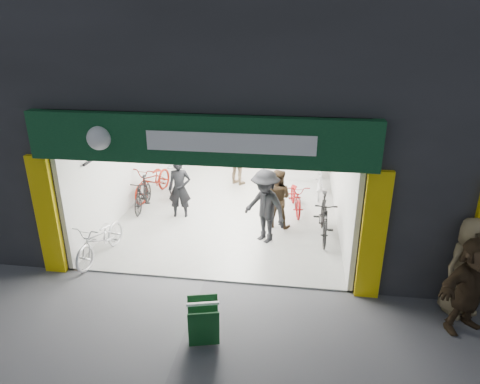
% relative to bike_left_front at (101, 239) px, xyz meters
% --- Properties ---
extents(ground, '(60.00, 60.00, 0.00)m').
position_rel_bike_left_front_xyz_m(ground, '(2.50, -0.60, -0.47)').
color(ground, '#56565B').
rests_on(ground, ground).
extents(building, '(17.00, 10.27, 8.00)m').
position_rel_bike_left_front_xyz_m(building, '(3.41, 4.39, 3.84)').
color(building, '#232326').
rests_on(building, ground).
extents(bike_left_front, '(0.88, 1.88, 0.95)m').
position_rel_bike_left_front_xyz_m(bike_left_front, '(0.00, 0.00, 0.00)').
color(bike_left_front, silver).
rests_on(bike_left_front, ground).
extents(bike_left_midfront, '(0.54, 1.59, 0.94)m').
position_rel_bike_left_front_xyz_m(bike_left_midfront, '(0.00, 2.71, -0.00)').
color(bike_left_midfront, black).
rests_on(bike_left_midfront, ground).
extents(bike_left_midback, '(1.07, 2.11, 1.06)m').
position_rel_bike_left_front_xyz_m(bike_left_midback, '(0.00, 3.63, 0.06)').
color(bike_left_midback, maroon).
rests_on(bike_left_midback, ground).
extents(bike_left_back, '(0.63, 1.79, 1.06)m').
position_rel_bike_left_front_xyz_m(bike_left_back, '(0.70, 3.96, 0.05)').
color(bike_left_back, '#A7A8AC').
rests_on(bike_left_back, ground).
extents(bike_right_front, '(0.53, 1.84, 1.10)m').
position_rel_bike_left_front_xyz_m(bike_right_front, '(5.00, 1.67, 0.08)').
color(bike_right_front, black).
rests_on(bike_right_front, ground).
extents(bike_right_mid, '(0.84, 1.76, 0.89)m').
position_rel_bike_left_front_xyz_m(bike_right_mid, '(4.30, 3.19, -0.03)').
color(bike_right_mid, maroon).
rests_on(bike_right_mid, ground).
extents(bike_right_back, '(0.63, 1.78, 1.05)m').
position_rel_bike_left_front_xyz_m(bike_right_back, '(5.00, 4.47, 0.05)').
color(bike_right_back, silver).
rests_on(bike_right_back, ground).
extents(customer_a, '(0.66, 0.48, 1.68)m').
position_rel_bike_left_front_xyz_m(customer_a, '(1.20, 2.33, 0.37)').
color(customer_a, black).
rests_on(customer_a, ground).
extents(customer_b, '(0.84, 0.70, 1.58)m').
position_rel_bike_left_front_xyz_m(customer_b, '(3.81, 2.12, 0.32)').
color(customer_b, '#382819').
rests_on(customer_b, ground).
extents(customer_c, '(1.37, 1.27, 1.85)m').
position_rel_bike_left_front_xyz_m(customer_c, '(3.58, 1.27, 0.45)').
color(customer_c, black).
rests_on(customer_c, ground).
extents(customer_d, '(1.10, 0.86, 1.74)m').
position_rel_bike_left_front_xyz_m(customer_d, '(2.40, 4.97, 0.39)').
color(customer_d, '#886D4F').
rests_on(customer_d, ground).
extents(pedestrian_near, '(1.09, 0.95, 1.89)m').
position_rel_bike_left_front_xyz_m(pedestrian_near, '(7.38, -0.90, 0.47)').
color(pedestrian_near, '#897650').
rests_on(pedestrian_near, ground).
extents(pedestrian_far, '(1.67, 1.23, 1.75)m').
position_rel_bike_left_front_xyz_m(pedestrian_far, '(7.29, -1.39, 0.40)').
color(pedestrian_far, '#392A1A').
rests_on(pedestrian_far, ground).
extents(sandwich_board, '(0.62, 0.63, 0.78)m').
position_rel_bike_left_front_xyz_m(sandwich_board, '(2.89, -2.40, -0.04)').
color(sandwich_board, '#10431B').
rests_on(sandwich_board, ground).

